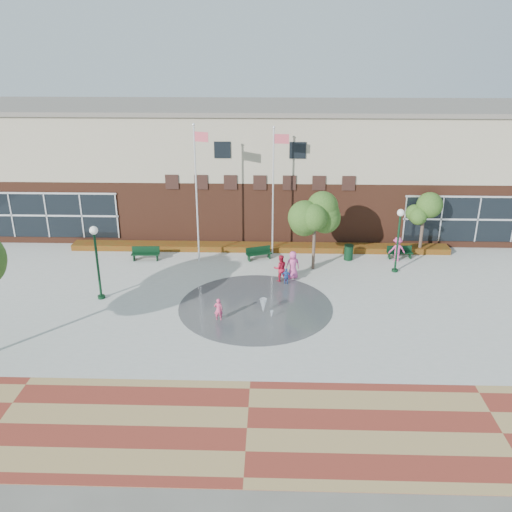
{
  "coord_description": "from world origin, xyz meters",
  "views": [
    {
      "loc": [
        0.84,
        -23.47,
        13.58
      ],
      "look_at": [
        0.0,
        4.0,
        2.6
      ],
      "focal_mm": 38.0,
      "sensor_mm": 36.0,
      "label": 1
    }
  ],
  "objects_px": {
    "flagpole_left": "(197,188)",
    "bench_left": "(146,256)",
    "trash_can": "(349,252)",
    "child_splash": "(219,310)",
    "flagpole_right": "(274,185)"
  },
  "relations": [
    {
      "from": "flagpole_right",
      "to": "child_splash",
      "type": "height_order",
      "value": "flagpole_right"
    },
    {
      "from": "child_splash",
      "to": "bench_left",
      "type": "bearing_deg",
      "value": -54.55
    },
    {
      "from": "flagpole_right",
      "to": "bench_left",
      "type": "xyz_separation_m",
      "value": [
        -8.43,
        -1.48,
        -4.5
      ]
    },
    {
      "from": "trash_can",
      "to": "child_splash",
      "type": "bearing_deg",
      "value": -132.24
    },
    {
      "from": "child_splash",
      "to": "trash_can",
      "type": "bearing_deg",
      "value": -131.5
    },
    {
      "from": "flagpole_left",
      "to": "bench_left",
      "type": "xyz_separation_m",
      "value": [
        -3.61,
        0.09,
        -4.69
      ]
    },
    {
      "from": "flagpole_left",
      "to": "child_splash",
      "type": "bearing_deg",
      "value": -53.53
    },
    {
      "from": "flagpole_left",
      "to": "trash_can",
      "type": "distance_m",
      "value": 10.8
    },
    {
      "from": "trash_can",
      "to": "child_splash",
      "type": "xyz_separation_m",
      "value": [
        -7.81,
        -8.6,
        0.1
      ]
    },
    {
      "from": "flagpole_right",
      "to": "bench_left",
      "type": "distance_m",
      "value": 9.67
    },
    {
      "from": "bench_left",
      "to": "flagpole_right",
      "type": "bearing_deg",
      "value": 7.18
    },
    {
      "from": "bench_left",
      "to": "child_splash",
      "type": "distance_m",
      "value": 9.86
    },
    {
      "from": "flagpole_right",
      "to": "trash_can",
      "type": "relative_size",
      "value": 8.26
    },
    {
      "from": "flagpole_left",
      "to": "flagpole_right",
      "type": "xyz_separation_m",
      "value": [
        4.82,
        1.57,
        -0.19
      ]
    },
    {
      "from": "bench_left",
      "to": "child_splash",
      "type": "height_order",
      "value": "child_splash"
    }
  ]
}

